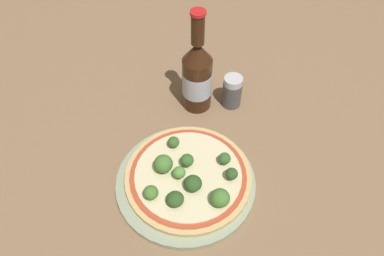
% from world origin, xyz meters
% --- Properties ---
extents(ground_plane, '(3.00, 3.00, 0.00)m').
position_xyz_m(ground_plane, '(0.00, 0.00, 0.00)').
color(ground_plane, '#846647').
extents(plate, '(0.27, 0.27, 0.01)m').
position_xyz_m(plate, '(0.00, -0.02, 0.01)').
color(plate, '#93A384').
rests_on(plate, ground_plane).
extents(pizza, '(0.24, 0.24, 0.01)m').
position_xyz_m(pizza, '(0.01, -0.02, 0.02)').
color(pizza, tan).
rests_on(pizza, plate).
extents(broccoli_floret_0, '(0.02, 0.02, 0.03)m').
position_xyz_m(broccoli_floret_0, '(0.08, -0.03, 0.04)').
color(broccoli_floret_0, '#89A866').
rests_on(broccoli_floret_0, pizza).
extents(broccoli_floret_1, '(0.03, 0.03, 0.03)m').
position_xyz_m(broccoli_floret_1, '(0.02, -0.00, 0.04)').
color(broccoli_floret_1, '#89A866').
rests_on(broccoli_floret_1, pizza).
extents(broccoli_floret_2, '(0.03, 0.03, 0.02)m').
position_xyz_m(broccoli_floret_2, '(-0.04, -0.06, 0.04)').
color(broccoli_floret_2, '#89A866').
rests_on(broccoli_floret_2, pizza).
extents(broccoli_floret_3, '(0.03, 0.03, 0.03)m').
position_xyz_m(broccoli_floret_3, '(0.03, -0.10, 0.04)').
color(broccoli_floret_3, '#89A866').
rests_on(broccoli_floret_3, pizza).
extents(broccoli_floret_4, '(0.02, 0.02, 0.03)m').
position_xyz_m(broccoli_floret_4, '(0.07, -0.07, 0.04)').
color(broccoli_floret_4, '#89A866').
rests_on(broccoli_floret_4, pizza).
extents(broccoli_floret_5, '(0.03, 0.03, 0.03)m').
position_xyz_m(broccoli_floret_5, '(-0.00, -0.05, 0.04)').
color(broccoli_floret_5, '#89A866').
rests_on(broccoli_floret_5, pizza).
extents(broccoli_floret_6, '(0.02, 0.02, 0.03)m').
position_xyz_m(broccoli_floret_6, '(-0.01, -0.02, 0.04)').
color(broccoli_floret_6, '#89A866').
rests_on(broccoli_floret_6, pizza).
extents(broccoli_floret_7, '(0.03, 0.03, 0.03)m').
position_xyz_m(broccoli_floret_7, '(-0.07, -0.03, 0.04)').
color(broccoli_floret_7, '#89A866').
rests_on(broccoli_floret_7, pizza).
extents(broccoli_floret_8, '(0.02, 0.02, 0.02)m').
position_xyz_m(broccoli_floret_8, '(0.01, 0.05, 0.04)').
color(broccoli_floret_8, '#89A866').
rests_on(broccoli_floret_8, pizza).
extents(broccoli_floret_9, '(0.04, 0.04, 0.04)m').
position_xyz_m(broccoli_floret_9, '(-0.03, 0.01, 0.04)').
color(broccoli_floret_9, '#89A866').
rests_on(broccoli_floret_9, pizza).
extents(beer_bottle, '(0.06, 0.06, 0.24)m').
position_xyz_m(beer_bottle, '(0.12, 0.15, 0.09)').
color(beer_bottle, '#381E0F').
rests_on(beer_bottle, ground_plane).
extents(pepper_shaker, '(0.04, 0.04, 0.08)m').
position_xyz_m(pepper_shaker, '(0.19, 0.12, 0.04)').
color(pepper_shaker, '#4C4C51').
rests_on(pepper_shaker, ground_plane).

